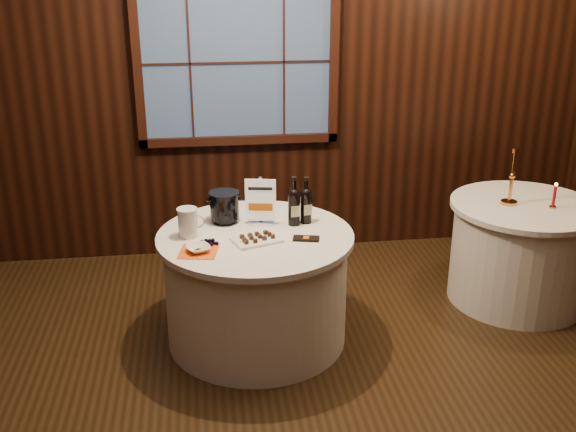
{
  "coord_description": "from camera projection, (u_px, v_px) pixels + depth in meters",
  "views": [
    {
      "loc": [
        -0.32,
        -3.01,
        2.46
      ],
      "look_at": [
        0.2,
        0.9,
        0.92
      ],
      "focal_mm": 42.0,
      "sensor_mm": 36.0,
      "label": 1
    }
  ],
  "objects": [
    {
      "name": "glass_pitcher",
      "position": [
        188.0,
        222.0,
        4.28
      ],
      "size": [
        0.18,
        0.13,
        0.19
      ],
      "rotation": [
        0.0,
        0.0,
        0.01
      ],
      "color": "silver",
      "rests_on": "main_table"
    },
    {
      "name": "orange_napkin",
      "position": [
        199.0,
        252.0,
        4.09
      ],
      "size": [
        0.27,
        0.27,
        0.0
      ],
      "primitive_type": "cube",
      "rotation": [
        0.0,
        0.0,
        -0.19
      ],
      "color": "#DE5212",
      "rests_on": "main_table"
    },
    {
      "name": "chocolate_plate",
      "position": [
        257.0,
        239.0,
        4.24
      ],
      "size": [
        0.34,
        0.28,
        0.04
      ],
      "rotation": [
        0.0,
        0.0,
        0.34
      ],
      "color": "white",
      "rests_on": "main_table"
    },
    {
      "name": "side_table",
      "position": [
        520.0,
        252.0,
        5.02
      ],
      "size": [
        1.08,
        1.08,
        0.77
      ],
      "color": "white",
      "rests_on": "ground"
    },
    {
      "name": "ground",
      "position": [
        274.0,
        432.0,
        3.71
      ],
      "size": [
        6.0,
        6.0,
        0.0
      ],
      "primitive_type": "plane",
      "color": "black",
      "rests_on": "ground"
    },
    {
      "name": "brass_candlestick",
      "position": [
        511.0,
        184.0,
        4.82
      ],
      "size": [
        0.12,
        0.12,
        0.42
      ],
      "color": "#BF823B",
      "rests_on": "side_table"
    },
    {
      "name": "main_table",
      "position": [
        256.0,
        287.0,
        4.49
      ],
      "size": [
        1.28,
        1.28,
        0.77
      ],
      "color": "white",
      "rests_on": "ground"
    },
    {
      "name": "cracker_bowl",
      "position": [
        198.0,
        249.0,
        4.08
      ],
      "size": [
        0.18,
        0.18,
        0.03
      ],
      "primitive_type": "imported",
      "rotation": [
        0.0,
        0.0,
        0.3
      ],
      "color": "white",
      "rests_on": "orange_napkin"
    },
    {
      "name": "red_candle",
      "position": [
        554.0,
        198.0,
        4.77
      ],
      "size": [
        0.05,
        0.05,
        0.19
      ],
      "color": "#BF823B",
      "rests_on": "side_table"
    },
    {
      "name": "chocolate_box",
      "position": [
        306.0,
        239.0,
        4.27
      ],
      "size": [
        0.18,
        0.12,
        0.01
      ],
      "primitive_type": "cube",
      "rotation": [
        0.0,
        0.0,
        -0.23
      ],
      "color": "black",
      "rests_on": "main_table"
    },
    {
      "name": "port_bottle_right",
      "position": [
        306.0,
        203.0,
        4.49
      ],
      "size": [
        0.08,
        0.08,
        0.32
      ],
      "rotation": [
        0.0,
        0.0,
        0.21
      ],
      "color": "black",
      "rests_on": "main_table"
    },
    {
      "name": "back_wall",
      "position": [
        237.0,
        75.0,
        5.44
      ],
      "size": [
        6.0,
        0.1,
        3.0
      ],
      "color": "black",
      "rests_on": "ground"
    },
    {
      "name": "sign_stand",
      "position": [
        261.0,
        208.0,
        4.47
      ],
      "size": [
        0.2,
        0.13,
        0.33
      ],
      "rotation": [
        0.0,
        0.0,
        -0.18
      ],
      "color": "silver",
      "rests_on": "main_table"
    },
    {
      "name": "ice_bucket",
      "position": [
        224.0,
        206.0,
        4.51
      ],
      "size": [
        0.21,
        0.21,
        0.21
      ],
      "color": "black",
      "rests_on": "main_table"
    },
    {
      "name": "grape_bunch",
      "position": [
        209.0,
        242.0,
        4.18
      ],
      "size": [
        0.17,
        0.07,
        0.04
      ],
      "rotation": [
        0.0,
        0.0,
        -0.1
      ],
      "color": "black",
      "rests_on": "main_table"
    },
    {
      "name": "port_bottle_left",
      "position": [
        294.0,
        204.0,
        4.45
      ],
      "size": [
        0.08,
        0.08,
        0.33
      ],
      "rotation": [
        0.0,
        0.0,
        0.12
      ],
      "color": "black",
      "rests_on": "main_table"
    }
  ]
}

